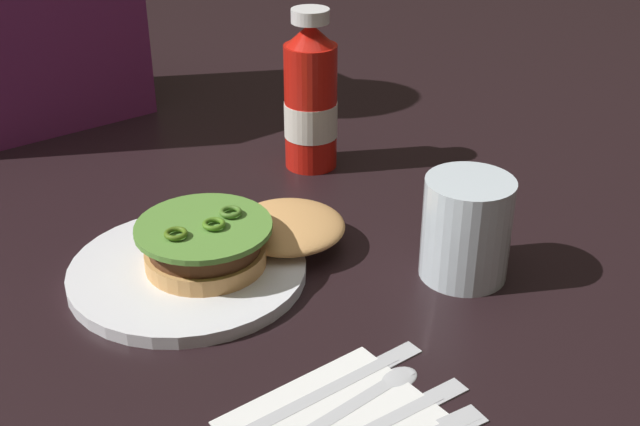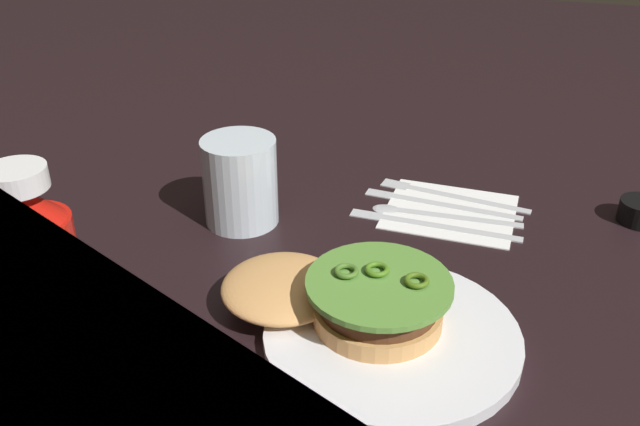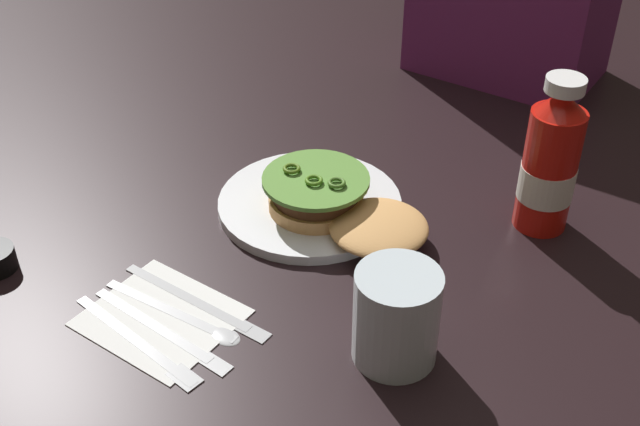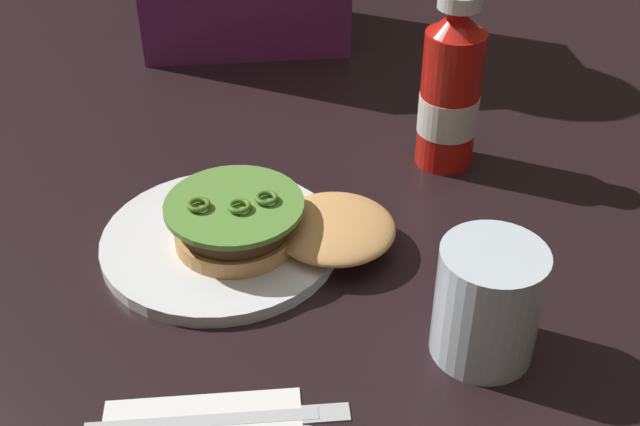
{
  "view_description": "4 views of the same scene",
  "coord_description": "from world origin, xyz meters",
  "px_view_note": "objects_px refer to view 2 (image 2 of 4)",
  "views": [
    {
      "loc": [
        -0.35,
        -0.57,
        0.45
      ],
      "look_at": [
        0.08,
        -0.03,
        0.07
      ],
      "focal_mm": 44.88,
      "sensor_mm": 36.0,
      "label": 1
    },
    {
      "loc": [
        -0.12,
        0.56,
        0.43
      ],
      "look_at": [
        0.06,
        -0.02,
        0.08
      ],
      "focal_mm": 38.8,
      "sensor_mm": 36.0,
      "label": 2
    },
    {
      "loc": [
        0.46,
        -0.66,
        0.62
      ],
      "look_at": [
        0.02,
        -0.0,
        0.05
      ],
      "focal_mm": 45.22,
      "sensor_mm": 36.0,
      "label": 3
    },
    {
      "loc": [
        0.0,
        -0.59,
        0.5
      ],
      "look_at": [
        0.07,
        0.03,
        0.05
      ],
      "focal_mm": 44.33,
      "sensor_mm": 36.0,
      "label": 4
    }
  ],
  "objects_px": {
    "burger_sandwich": "(342,296)",
    "water_glass": "(240,182)",
    "dinner_plate": "(392,336)",
    "ketchup_bottle": "(44,296)",
    "fork_utensil": "(441,191)",
    "napkin": "(450,211)",
    "steak_knife": "(423,221)",
    "spoon_utensil": "(425,211)",
    "butter_knife": "(432,200)"
  },
  "relations": [
    {
      "from": "steak_knife",
      "to": "spoon_utensil",
      "type": "bearing_deg",
      "value": -85.28
    },
    {
      "from": "ketchup_bottle",
      "to": "napkin",
      "type": "bearing_deg",
      "value": -124.75
    },
    {
      "from": "ketchup_bottle",
      "to": "butter_knife",
      "type": "height_order",
      "value": "ketchup_bottle"
    },
    {
      "from": "butter_knife",
      "to": "spoon_utensil",
      "type": "bearing_deg",
      "value": 83.37
    },
    {
      "from": "water_glass",
      "to": "butter_knife",
      "type": "bearing_deg",
      "value": -152.31
    },
    {
      "from": "water_glass",
      "to": "fork_utensil",
      "type": "height_order",
      "value": "water_glass"
    },
    {
      "from": "fork_utensil",
      "to": "butter_knife",
      "type": "xyz_separation_m",
      "value": [
        0.01,
        0.03,
        0.0
      ]
    },
    {
      "from": "water_glass",
      "to": "steak_knife",
      "type": "xyz_separation_m",
      "value": [
        -0.21,
        -0.06,
        -0.05
      ]
    },
    {
      "from": "dinner_plate",
      "to": "burger_sandwich",
      "type": "height_order",
      "value": "burger_sandwich"
    },
    {
      "from": "napkin",
      "to": "fork_utensil",
      "type": "distance_m",
      "value": 0.05
    },
    {
      "from": "dinner_plate",
      "to": "burger_sandwich",
      "type": "relative_size",
      "value": 1.06
    },
    {
      "from": "butter_knife",
      "to": "dinner_plate",
      "type": "bearing_deg",
      "value": 91.87
    },
    {
      "from": "dinner_plate",
      "to": "ketchup_bottle",
      "type": "height_order",
      "value": "ketchup_bottle"
    },
    {
      "from": "butter_knife",
      "to": "burger_sandwich",
      "type": "bearing_deg",
      "value": 80.77
    },
    {
      "from": "dinner_plate",
      "to": "burger_sandwich",
      "type": "xyz_separation_m",
      "value": [
        0.05,
        -0.01,
        0.03
      ]
    },
    {
      "from": "burger_sandwich",
      "to": "water_glass",
      "type": "distance_m",
      "value": 0.23
    },
    {
      "from": "ketchup_bottle",
      "to": "butter_knife",
      "type": "relative_size",
      "value": 1.01
    },
    {
      "from": "fork_utensil",
      "to": "dinner_plate",
      "type": "bearing_deg",
      "value": 90.38
    },
    {
      "from": "water_glass",
      "to": "spoon_utensil",
      "type": "bearing_deg",
      "value": -158.75
    },
    {
      "from": "butter_knife",
      "to": "spoon_utensil",
      "type": "xyz_separation_m",
      "value": [
        0.0,
        0.03,
        0.0
      ]
    },
    {
      "from": "water_glass",
      "to": "ketchup_bottle",
      "type": "bearing_deg",
      "value": 82.73
    },
    {
      "from": "dinner_plate",
      "to": "water_glass",
      "type": "relative_size",
      "value": 2.26
    },
    {
      "from": "dinner_plate",
      "to": "butter_knife",
      "type": "xyz_separation_m",
      "value": [
        0.01,
        -0.28,
        -0.0
      ]
    },
    {
      "from": "ketchup_bottle",
      "to": "spoon_utensil",
      "type": "distance_m",
      "value": 0.47
    },
    {
      "from": "ketchup_bottle",
      "to": "fork_utensil",
      "type": "bearing_deg",
      "value": -120.3
    },
    {
      "from": "fork_utensil",
      "to": "spoon_utensil",
      "type": "xyz_separation_m",
      "value": [
        0.01,
        0.06,
        0.0
      ]
    },
    {
      "from": "water_glass",
      "to": "butter_knife",
      "type": "height_order",
      "value": "water_glass"
    },
    {
      "from": "spoon_utensil",
      "to": "fork_utensil",
      "type": "bearing_deg",
      "value": -100.28
    },
    {
      "from": "napkin",
      "to": "steak_knife",
      "type": "bearing_deg",
      "value": 56.42
    },
    {
      "from": "burger_sandwich",
      "to": "steak_knife",
      "type": "relative_size",
      "value": 1.09
    },
    {
      "from": "fork_utensil",
      "to": "water_glass",
      "type": "bearing_deg",
      "value": 32.44
    },
    {
      "from": "burger_sandwich",
      "to": "water_glass",
      "type": "bearing_deg",
      "value": -42.44
    },
    {
      "from": "napkin",
      "to": "steak_knife",
      "type": "distance_m",
      "value": 0.05
    },
    {
      "from": "fork_utensil",
      "to": "steak_knife",
      "type": "bearing_deg",
      "value": 84.21
    },
    {
      "from": "burger_sandwich",
      "to": "butter_knife",
      "type": "bearing_deg",
      "value": -99.23
    },
    {
      "from": "water_glass",
      "to": "napkin",
      "type": "xyz_separation_m",
      "value": [
        -0.24,
        -0.1,
        -0.05
      ]
    },
    {
      "from": "napkin",
      "to": "spoon_utensil",
      "type": "relative_size",
      "value": 0.85
    },
    {
      "from": "spoon_utensil",
      "to": "steak_knife",
      "type": "distance_m",
      "value": 0.03
    },
    {
      "from": "dinner_plate",
      "to": "ketchup_bottle",
      "type": "bearing_deg",
      "value": 27.48
    },
    {
      "from": "ketchup_bottle",
      "to": "water_glass",
      "type": "relative_size",
      "value": 1.93
    },
    {
      "from": "dinner_plate",
      "to": "butter_knife",
      "type": "height_order",
      "value": "dinner_plate"
    },
    {
      "from": "burger_sandwich",
      "to": "water_glass",
      "type": "relative_size",
      "value": 2.14
    },
    {
      "from": "water_glass",
      "to": "butter_knife",
      "type": "distance_m",
      "value": 0.25
    },
    {
      "from": "ketchup_bottle",
      "to": "spoon_utensil",
      "type": "bearing_deg",
      "value": -122.85
    },
    {
      "from": "dinner_plate",
      "to": "steak_knife",
      "type": "height_order",
      "value": "dinner_plate"
    },
    {
      "from": "steak_knife",
      "to": "water_glass",
      "type": "bearing_deg",
      "value": 14.84
    },
    {
      "from": "burger_sandwich",
      "to": "steak_knife",
      "type": "xyz_separation_m",
      "value": [
        -0.04,
        -0.21,
        -0.03
      ]
    },
    {
      "from": "butter_knife",
      "to": "ketchup_bottle",
      "type": "bearing_deg",
      "value": 58.75
    },
    {
      "from": "napkin",
      "to": "fork_utensil",
      "type": "xyz_separation_m",
      "value": [
        0.02,
        -0.04,
        0.0
      ]
    },
    {
      "from": "spoon_utensil",
      "to": "steak_knife",
      "type": "height_order",
      "value": "same"
    }
  ]
}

